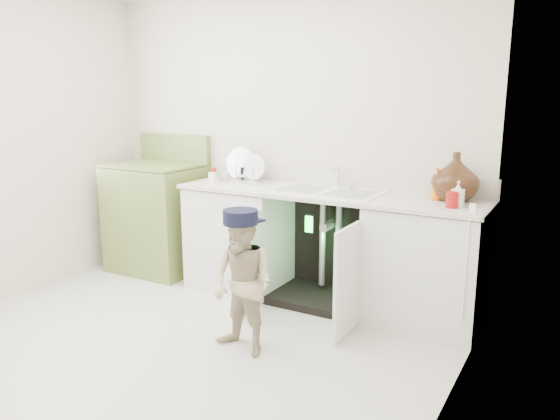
# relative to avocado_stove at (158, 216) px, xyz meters

# --- Properties ---
(ground) EXTENTS (3.50, 3.50, 0.00)m
(ground) POSITION_rel_avocado_stove_xyz_m (1.18, -1.18, -0.52)
(ground) COLOR #BCB2A5
(ground) RESTS_ON ground
(room_shell) EXTENTS (6.00, 5.50, 1.26)m
(room_shell) POSITION_rel_avocado_stove_xyz_m (1.18, -1.18, 0.73)
(room_shell) COLOR beige
(room_shell) RESTS_ON ground
(counter_run) EXTENTS (2.44, 1.02, 1.24)m
(counter_run) POSITION_rel_avocado_stove_xyz_m (1.76, 0.03, -0.04)
(counter_run) COLOR silver
(counter_run) RESTS_ON ground
(avocado_stove) EXTENTS (0.81, 0.65, 1.26)m
(avocado_stove) POSITION_rel_avocado_stove_xyz_m (0.00, 0.00, 0.00)
(avocado_stove) COLOR #5C7734
(avocado_stove) RESTS_ON ground
(repair_worker) EXTENTS (0.50, 0.92, 0.94)m
(repair_worker) POSITION_rel_avocado_stove_xyz_m (1.64, -1.03, -0.04)
(repair_worker) COLOR tan
(repair_worker) RESTS_ON ground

